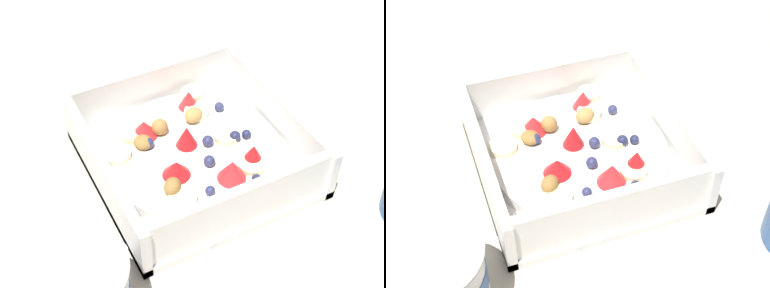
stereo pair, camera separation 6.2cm
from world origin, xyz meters
TOP-DOWN VIEW (x-y plane):
  - ground_plane at (0.00, 0.00)m, footprint 2.40×2.40m
  - fruit_bowl at (0.00, -0.01)m, footprint 0.22×0.22m
  - spoon at (-0.12, 0.01)m, footprint 0.11×0.16m
  - yogurt_cup at (-0.12, 0.16)m, footprint 0.09×0.09m

SIDE VIEW (x-z plane):
  - ground_plane at x=0.00m, z-range 0.00..0.00m
  - spoon at x=-0.12m, z-range 0.00..0.01m
  - fruit_bowl at x=0.00m, z-range -0.01..0.05m
  - yogurt_cup at x=-0.12m, z-range 0.00..0.08m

